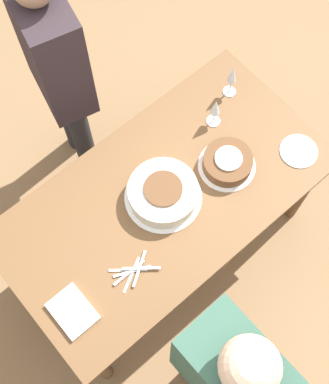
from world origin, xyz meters
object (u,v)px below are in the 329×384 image
(wine_glass_near, at_px, (215,109))
(person_watching, at_px, (58,68))
(cake_center_white, at_px, (163,193))
(person_cutting, at_px, (228,378))
(cake_front_chocolate, at_px, (227,162))
(wine_glass_far, at_px, (232,76))

(wine_glass_near, bearing_deg, person_watching, 124.81)
(person_watching, bearing_deg, wine_glass_near, 48.26)
(cake_center_white, relative_size, person_cutting, 0.22)
(cake_front_chocolate, bearing_deg, person_cutting, -134.37)
(wine_glass_near, relative_size, wine_glass_far, 0.87)
(cake_center_white, height_order, cake_front_chocolate, cake_center_white)
(person_watching, bearing_deg, cake_center_white, 12.90)
(wine_glass_near, bearing_deg, person_cutting, -131.03)
(wine_glass_near, bearing_deg, cake_center_white, -161.93)
(wine_glass_near, height_order, person_cutting, person_cutting)
(cake_front_chocolate, height_order, person_cutting, person_cutting)
(cake_front_chocolate, relative_size, wine_glass_near, 1.51)
(wine_glass_near, xyz_separation_m, person_watching, (-0.44, 0.64, 0.05))
(cake_front_chocolate, bearing_deg, wine_glass_near, 62.02)
(wine_glass_near, distance_m, wine_glass_far, 0.19)
(cake_center_white, xyz_separation_m, wine_glass_far, (0.63, 0.22, 0.09))
(wine_glass_far, relative_size, person_watching, 0.14)
(wine_glass_far, distance_m, person_watching, 0.84)
(cake_front_chocolate, relative_size, person_watching, 0.18)
(cake_center_white, xyz_separation_m, wine_glass_near, (0.45, 0.15, 0.07))
(person_cutting, bearing_deg, wine_glass_far, -45.32)
(cake_center_white, bearing_deg, cake_front_chocolate, -12.55)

